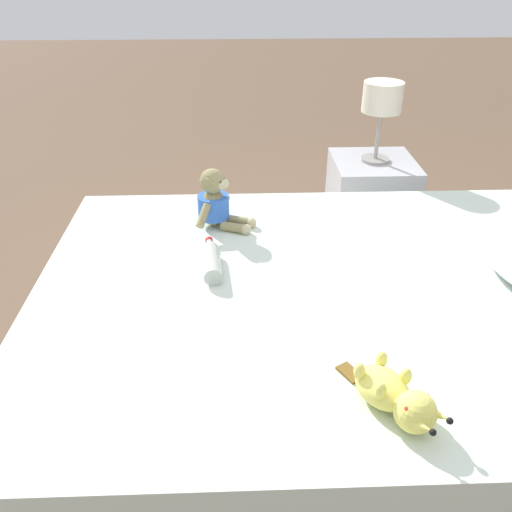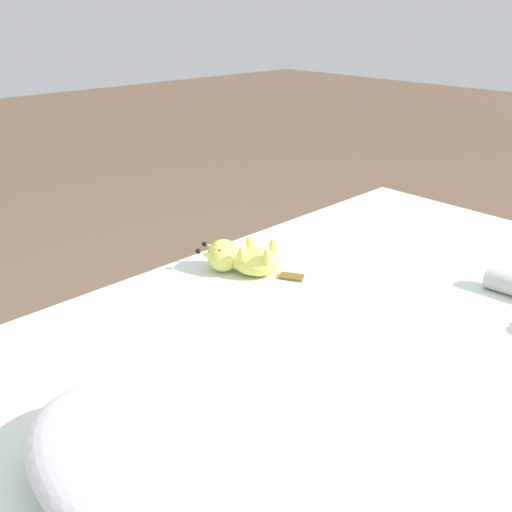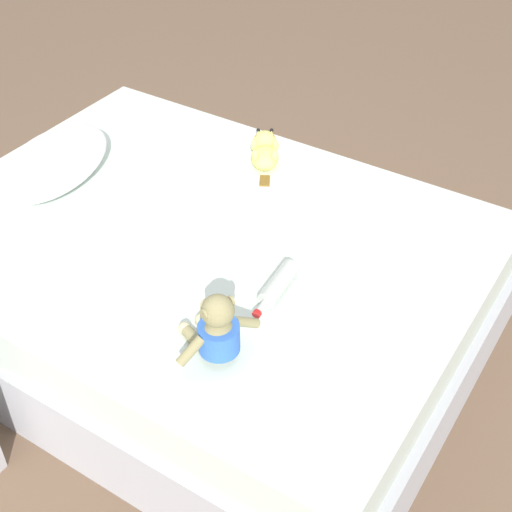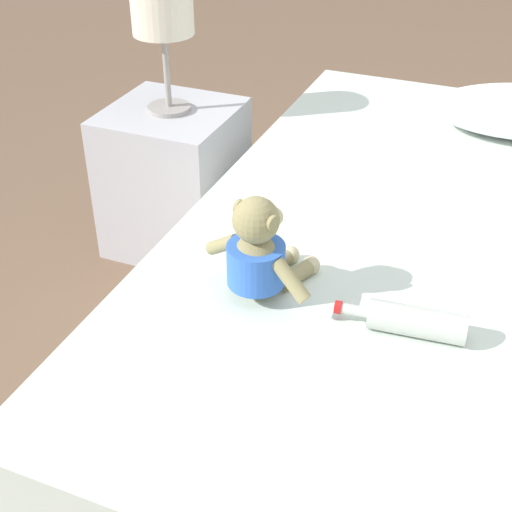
{
  "view_description": "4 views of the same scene",
  "coord_description": "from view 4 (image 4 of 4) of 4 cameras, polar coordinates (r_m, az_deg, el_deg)",
  "views": [
    {
      "loc": [
        1.44,
        -0.31,
        1.47
      ],
      "look_at": [
        -0.05,
        -0.26,
        0.57
      ],
      "focal_mm": 37.49,
      "sensor_mm": 36.0,
      "label": 1
    },
    {
      "loc": [
        -0.56,
        1.03,
        1.22
      ],
      "look_at": [
        0.5,
        0.03,
        0.54
      ],
      "focal_mm": 37.64,
      "sensor_mm": 36.0,
      "label": 2
    },
    {
      "loc": [
        -1.63,
        -1.28,
        2.07
      ],
      "look_at": [
        -0.08,
        -0.29,
        0.56
      ],
      "focal_mm": 51.05,
      "sensor_mm": 36.0,
      "label": 3
    },
    {
      "loc": [
        0.01,
        -1.53,
        1.4
      ],
      "look_at": [
        -0.45,
        -0.41,
        0.58
      ],
      "focal_mm": 50.19,
      "sensor_mm": 36.0,
      "label": 4
    }
  ],
  "objects": [
    {
      "name": "bed",
      "position": [
        1.92,
        17.36,
        -5.13
      ],
      "size": [
        1.53,
        2.03,
        0.48
      ],
      "color": "#B2B2B7",
      "rests_on": "ground_plane"
    },
    {
      "name": "plush_monkey",
      "position": [
        1.47,
        0.29,
        0.06
      ],
      "size": [
        0.28,
        0.25,
        0.24
      ],
      "color": "#8E8456",
      "rests_on": "bed"
    },
    {
      "name": "glass_bottle",
      "position": [
        1.44,
        12.45,
        -5.1
      ],
      "size": [
        0.26,
        0.08,
        0.06
      ],
      "color": "#B7BCB2",
      "rests_on": "bed"
    },
    {
      "name": "nightstand",
      "position": [
        2.48,
        -6.53,
        6.13
      ],
      "size": [
        0.41,
        0.41,
        0.5
      ],
      "color": "#B2B2B7",
      "rests_on": "ground_plane"
    },
    {
      "name": "ground_plane",
      "position": [
        2.07,
        16.24,
        -10.25
      ],
      "size": [
        16.0,
        16.0,
        0.0
      ],
      "primitive_type": "plane",
      "color": "brown"
    },
    {
      "name": "bedside_lamp",
      "position": [
        2.28,
        -7.45,
        18.35
      ],
      "size": [
        0.19,
        0.19,
        0.39
      ],
      "color": "gray",
      "rests_on": "nightstand"
    }
  ]
}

